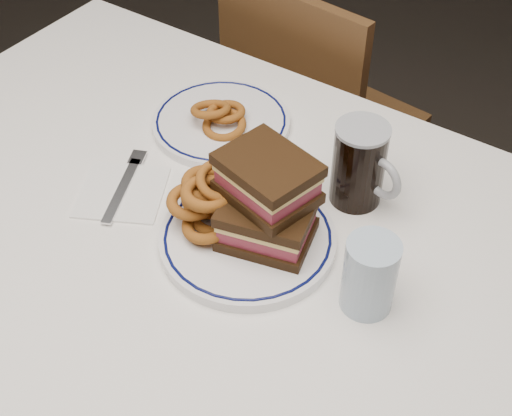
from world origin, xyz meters
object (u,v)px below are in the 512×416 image
Objects in this scene: chair_far at (313,120)px; main_plate at (248,238)px; reuben_sandwich at (267,201)px; far_plate at (221,122)px; beer_mug at (360,164)px.

chair_far is 0.77m from main_plate.
reuben_sandwich is 0.30m from far_plate.
beer_mug is 0.30m from far_plate.
reuben_sandwich is (0.28, -0.64, 0.38)m from chair_far.
reuben_sandwich reaches higher than main_plate.
beer_mug is (0.07, 0.16, -0.01)m from reuben_sandwich.
far_plate is at bearing 174.21° from beer_mug.
beer_mug reaches higher than far_plate.
main_plate is at bearing -115.89° from beer_mug.
reuben_sandwich reaches higher than far_plate.
chair_far is 0.55m from far_plate.
reuben_sandwich is at bearing -66.05° from chair_far.
chair_far reaches higher than far_plate.
reuben_sandwich is at bearing -112.20° from beer_mug.
chair_far is 0.80m from reuben_sandwich.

